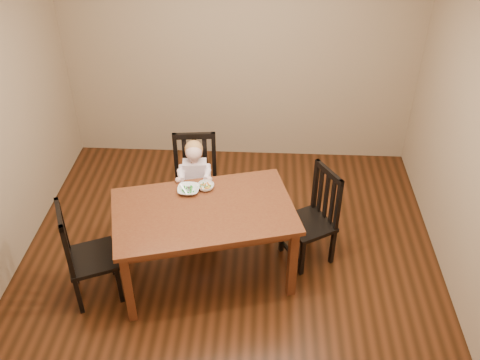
# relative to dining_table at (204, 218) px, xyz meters

# --- Properties ---
(room) EXTENTS (4.01, 4.01, 2.71)m
(room) POSITION_rel_dining_table_xyz_m (0.20, 0.10, 0.67)
(room) COLOR #48210F
(room) RESTS_ON ground
(dining_table) EXTENTS (1.72, 1.29, 0.77)m
(dining_table) POSITION_rel_dining_table_xyz_m (0.00, 0.00, 0.00)
(dining_table) COLOR #4F2212
(dining_table) RESTS_ON room
(chair_child) EXTENTS (0.47, 0.46, 1.01)m
(chair_child) POSITION_rel_dining_table_xyz_m (-0.17, 0.73, -0.20)
(chair_child) COLOR black
(chair_child) RESTS_ON room
(chair_left) EXTENTS (0.54, 0.55, 0.98)m
(chair_left) POSITION_rel_dining_table_xyz_m (-0.99, -0.30, -0.21)
(chair_left) COLOR black
(chair_left) RESTS_ON room
(chair_right) EXTENTS (0.55, 0.56, 0.96)m
(chair_right) POSITION_rel_dining_table_xyz_m (0.97, 0.31, -0.22)
(chair_right) COLOR black
(chair_right) RESTS_ON room
(toddler) EXTENTS (0.34, 0.41, 0.52)m
(toddler) POSITION_rel_dining_table_xyz_m (-0.16, 0.68, -0.06)
(toddler) COLOR white
(toddler) RESTS_ON chair_child
(bowl_peas) EXTENTS (0.20, 0.20, 0.05)m
(bowl_peas) POSITION_rel_dining_table_xyz_m (-0.16, 0.24, 0.11)
(bowl_peas) COLOR white
(bowl_peas) RESTS_ON dining_table
(bowl_veg) EXTENTS (0.19, 0.19, 0.05)m
(bowl_veg) POSITION_rel_dining_table_xyz_m (-0.01, 0.30, 0.11)
(bowl_veg) COLOR white
(bowl_veg) RESTS_ON dining_table
(fork) EXTENTS (0.09, 0.11, 0.05)m
(fork) POSITION_rel_dining_table_xyz_m (-0.19, 0.21, 0.13)
(fork) COLOR silver
(fork) RESTS_ON bowl_peas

